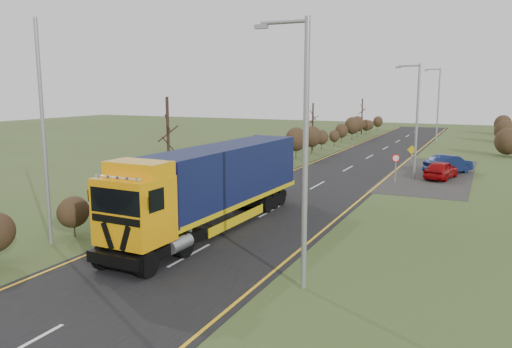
{
  "coord_description": "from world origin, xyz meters",
  "views": [
    {
      "loc": [
        10.37,
        -19.93,
        6.49
      ],
      "look_at": [
        -0.13,
        2.43,
        2.27
      ],
      "focal_mm": 35.0,
      "sensor_mm": 36.0,
      "label": 1
    }
  ],
  "objects": [
    {
      "name": "ground",
      "position": [
        0.0,
        0.0,
        0.0
      ],
      "size": [
        160.0,
        160.0,
        0.0
      ],
      "primitive_type": "plane",
      "color": "#3B4B20",
      "rests_on": "ground"
    },
    {
      "name": "road",
      "position": [
        0.0,
        10.0,
        0.01
      ],
      "size": [
        8.0,
        120.0,
        0.02
      ],
      "primitive_type": "cube",
      "color": "black",
      "rests_on": "ground"
    },
    {
      "name": "layby",
      "position": [
        6.5,
        20.0,
        0.01
      ],
      "size": [
        6.0,
        18.0,
        0.02
      ],
      "primitive_type": "cube",
      "color": "#2C2A27",
      "rests_on": "ground"
    },
    {
      "name": "lane_markings",
      "position": [
        0.0,
        9.69,
        0.03
      ],
      "size": [
        7.52,
        116.0,
        0.01
      ],
      "color": "#ECAD16",
      "rests_on": "road"
    },
    {
      "name": "hedgerow",
      "position": [
        -6.0,
        7.89,
        1.62
      ],
      "size": [
        2.24,
        102.04,
        6.05
      ],
      "color": "black",
      "rests_on": "ground"
    },
    {
      "name": "lorry",
      "position": [
        -1.05,
        -0.22,
        2.22
      ],
      "size": [
        2.74,
        14.11,
        3.91
      ],
      "rotation": [
        0.0,
        0.0,
        -0.03
      ],
      "color": "black",
      "rests_on": "ground"
    },
    {
      "name": "car_red_hatchback",
      "position": [
        7.36,
        18.26,
        0.67
      ],
      "size": [
        2.4,
        4.2,
        1.35
      ],
      "primitive_type": "imported",
      "rotation": [
        0.0,
        0.0,
        2.93
      ],
      "color": "#950709",
      "rests_on": "ground"
    },
    {
      "name": "car_blue_sedan",
      "position": [
        7.66,
        20.93,
        0.73
      ],
      "size": [
        3.5,
        4.64,
        1.46
      ],
      "primitive_type": "imported",
      "rotation": [
        0.0,
        0.0,
        2.64
      ],
      "color": "#0A1439",
      "rests_on": "ground"
    },
    {
      "name": "streetlight_near",
      "position": [
        5.05,
        -5.15,
        4.76
      ],
      "size": [
        1.85,
        0.18,
        8.66
      ],
      "color": "gray",
      "rests_on": "ground"
    },
    {
      "name": "streetlight_mid",
      "position": [
        5.46,
        17.64,
        4.53
      ],
      "size": [
        1.77,
        0.18,
        8.26
      ],
      "color": "gray",
      "rests_on": "ground"
    },
    {
      "name": "streetlight_far",
      "position": [
        4.49,
        43.29,
        4.92
      ],
      "size": [
        1.9,
        0.18,
        8.94
      ],
      "color": "gray",
      "rests_on": "ground"
    },
    {
      "name": "left_pole",
      "position": [
        -6.16,
        -5.2,
        4.64
      ],
      "size": [
        0.16,
        0.16,
        9.29
      ],
      "primitive_type": "cylinder",
      "color": "gray",
      "rests_on": "ground"
    },
    {
      "name": "speed_sign",
      "position": [
        4.62,
        15.15,
        1.4
      ],
      "size": [
        0.56,
        0.1,
        2.05
      ],
      "color": "gray",
      "rests_on": "ground"
    },
    {
      "name": "warning_board",
      "position": [
        4.69,
        22.28,
        1.18
      ],
      "size": [
        0.74,
        0.11,
        1.93
      ],
      "color": "gray",
      "rests_on": "ground"
    }
  ]
}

